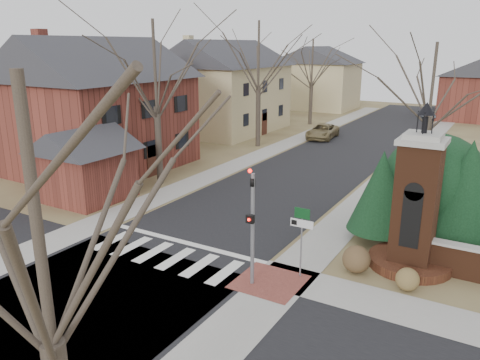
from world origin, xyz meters
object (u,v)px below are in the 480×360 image
Objects in this scene: sign_post at (302,229)px; pickup_truck at (322,131)px; traffic_signal_pole at (252,218)px; distant_car at (432,112)px; brick_gate_monument at (415,215)px.

sign_post is 27.55m from pickup_truck.
traffic_signal_pole is 45.69m from distant_car.
pickup_truck is (-8.99, 26.01, -1.29)m from sign_post.
distant_car is at bearing 91.13° from traffic_signal_pole.
pickup_truck is 1.05× the size of distant_car.
sign_post is at bearing 93.60° from distant_car.
brick_gate_monument is (4.70, 4.42, -0.42)m from traffic_signal_pole.
sign_post is at bearing -138.58° from brick_gate_monument.
sign_post reaches higher than pickup_truck.
brick_gate_monument is 41.62m from distant_car.
traffic_signal_pole is at bearing -136.76° from brick_gate_monument.
traffic_signal_pole reaches higher than distant_car.
distant_car is (-0.90, 45.64, -1.84)m from traffic_signal_pole.
pickup_truck is at bearing 109.07° from sign_post.
sign_post is 0.42× the size of brick_gate_monument.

